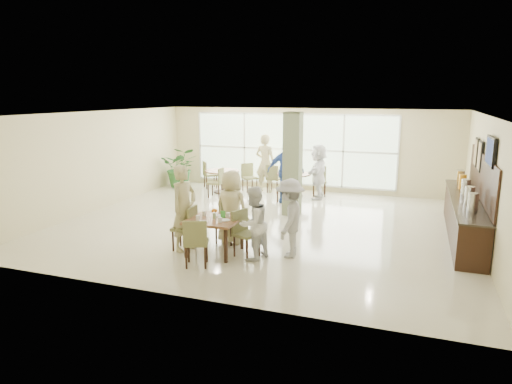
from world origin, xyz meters
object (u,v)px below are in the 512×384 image
(teen_standing, at_px, (290,218))
(adult_a, at_px, (286,171))
(teen_right, at_px, (253,223))
(buffet_counter, at_px, (465,214))
(teen_left, at_px, (184,208))
(potted_plant, at_px, (181,167))
(teen_far, at_px, (231,207))
(round_table_right, at_px, (294,179))
(main_table, at_px, (215,222))
(adult_b, at_px, (318,172))
(adult_standing, at_px, (265,163))
(round_table_left, at_px, (222,175))

(teen_standing, relative_size, adult_a, 0.84)
(teen_right, bearing_deg, buffet_counter, 146.98)
(teen_left, bearing_deg, potted_plant, 44.40)
(teen_right, xyz_separation_m, teen_standing, (0.64, 0.40, 0.06))
(teen_far, xyz_separation_m, adult_a, (0.04, 4.20, 0.14))
(adult_a, bearing_deg, potted_plant, 151.07)
(round_table_right, distance_m, teen_far, 5.09)
(potted_plant, bearing_deg, round_table_right, -1.84)
(round_table_right, bearing_deg, main_table, -91.31)
(teen_right, height_order, teen_standing, teen_standing)
(adult_b, relative_size, adult_standing, 0.88)
(buffet_counter, distance_m, teen_right, 5.07)
(teen_standing, bearing_deg, adult_a, -166.45)
(buffet_counter, bearing_deg, teen_right, -144.20)
(main_table, distance_m, adult_standing, 6.26)
(teen_standing, bearing_deg, teen_left, -84.45)
(round_table_right, relative_size, adult_standing, 0.55)
(teen_standing, bearing_deg, potted_plant, -138.63)
(main_table, bearing_deg, round_table_right, 88.69)
(teen_left, relative_size, adult_a, 0.96)
(buffet_counter, xyz_separation_m, adult_a, (-4.88, 2.05, 0.40))
(round_table_right, relative_size, teen_standing, 0.68)
(potted_plant, xyz_separation_m, teen_far, (4.14, -5.22, 0.11))
(teen_right, bearing_deg, round_table_left, -129.66)
(buffet_counter, xyz_separation_m, teen_right, (-4.11, -2.96, 0.19))
(round_table_left, height_order, teen_left, teen_left)
(main_table, bearing_deg, adult_standing, 98.80)
(adult_b, bearing_deg, teen_right, -7.33)
(round_table_right, xyz_separation_m, potted_plant, (-4.20, 0.14, 0.14))
(round_table_right, xyz_separation_m, adult_standing, (-1.09, 0.34, 0.41))
(round_table_left, distance_m, teen_left, 5.85)
(teen_far, relative_size, adult_standing, 0.83)
(adult_b, bearing_deg, adult_standing, -108.83)
(main_table, xyz_separation_m, adult_standing, (-0.96, 6.18, 0.32))
(potted_plant, relative_size, adult_b, 0.82)
(adult_a, bearing_deg, adult_standing, 115.69)
(round_table_left, relative_size, adult_standing, 0.59)
(round_table_right, xyz_separation_m, buffet_counter, (4.85, -2.93, -0.02))
(teen_far, xyz_separation_m, teen_standing, (1.45, -0.40, -0.01))
(round_table_left, xyz_separation_m, teen_far, (2.36, -4.87, 0.24))
(potted_plant, bearing_deg, round_table_left, -11.26)
(main_table, distance_m, buffet_counter, 5.77)
(adult_a, bearing_deg, buffet_counter, -38.01)
(teen_left, bearing_deg, adult_b, -1.00)
(round_table_left, height_order, potted_plant, potted_plant)
(buffet_counter, bearing_deg, teen_left, -152.86)
(round_table_right, distance_m, teen_standing, 5.66)
(adult_a, bearing_deg, teen_right, -96.56)
(main_table, height_order, teen_right, teen_right)
(round_table_left, relative_size, teen_standing, 0.72)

